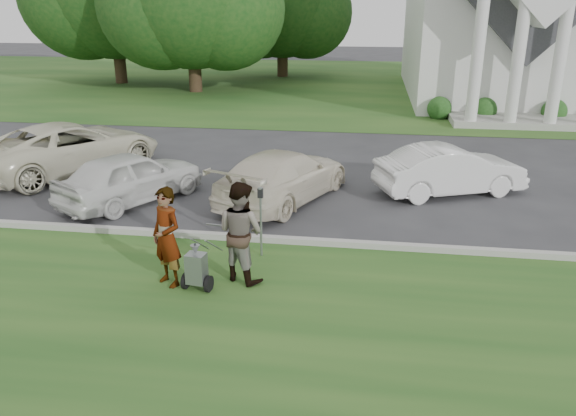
% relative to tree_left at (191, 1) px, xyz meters
% --- Properties ---
extents(ground, '(120.00, 120.00, 0.00)m').
position_rel_tree_left_xyz_m(ground, '(8.01, -21.99, -5.11)').
color(ground, '#333335').
rests_on(ground, ground).
extents(grass_strip, '(80.00, 7.00, 0.01)m').
position_rel_tree_left_xyz_m(grass_strip, '(8.01, -24.99, -5.11)').
color(grass_strip, '#1C4818').
rests_on(grass_strip, ground).
extents(church_lawn, '(80.00, 30.00, 0.01)m').
position_rel_tree_left_xyz_m(church_lawn, '(8.01, 5.01, -5.11)').
color(church_lawn, '#1C4818').
rests_on(church_lawn, ground).
extents(curb, '(80.00, 0.18, 0.15)m').
position_rel_tree_left_xyz_m(curb, '(8.01, -21.44, -5.04)').
color(curb, '#9E9E93').
rests_on(curb, ground).
extents(tree_left, '(10.63, 8.40, 9.71)m').
position_rel_tree_left_xyz_m(tree_left, '(0.00, 0.00, 0.00)').
color(tree_left, '#332316').
rests_on(tree_left, ground).
extents(tree_back, '(9.61, 7.60, 8.89)m').
position_rel_tree_left_xyz_m(tree_back, '(4.00, 8.00, -0.38)').
color(tree_back, '#332316').
rests_on(tree_back, ground).
extents(striping_cart, '(0.57, 1.10, 0.98)m').
position_rel_tree_left_xyz_m(striping_cart, '(7.35, -23.78, -4.69)').
color(striping_cart, black).
rests_on(striping_cart, ground).
extents(person_left, '(0.83, 0.76, 1.90)m').
position_rel_tree_left_xyz_m(person_left, '(6.77, -23.64, -4.16)').
color(person_left, '#999999').
rests_on(person_left, ground).
extents(person_right, '(1.18, 1.10, 1.95)m').
position_rel_tree_left_xyz_m(person_right, '(8.07, -23.24, -4.13)').
color(person_right, '#999999').
rests_on(person_right, ground).
extents(parking_meter_near, '(0.11, 0.10, 1.52)m').
position_rel_tree_left_xyz_m(parking_meter_near, '(8.24, -22.16, -4.15)').
color(parking_meter_near, gray).
rests_on(parking_meter_near, ground).
extents(car_a, '(5.15, 6.16, 1.56)m').
position_rel_tree_left_xyz_m(car_a, '(1.17, -16.82, -4.33)').
color(car_a, beige).
rests_on(car_a, ground).
extents(car_b, '(3.43, 4.33, 1.38)m').
position_rel_tree_left_xyz_m(car_b, '(4.17, -19.27, -4.42)').
color(car_b, silver).
rests_on(car_b, ground).
extents(car_c, '(3.58, 5.11, 1.37)m').
position_rel_tree_left_xyz_m(car_c, '(8.16, -18.58, -4.42)').
color(car_c, beige).
rests_on(car_c, ground).
extents(car_d, '(4.33, 2.89, 1.35)m').
position_rel_tree_left_xyz_m(car_d, '(12.64, -17.35, -4.43)').
color(car_d, white).
rests_on(car_d, ground).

